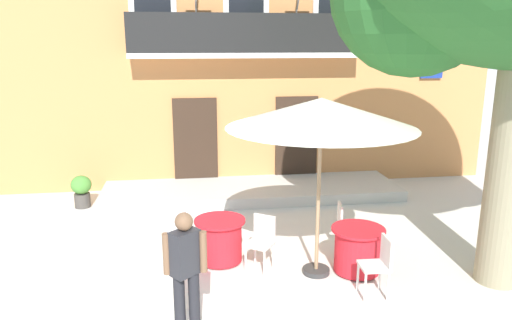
# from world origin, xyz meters

# --- Properties ---
(ground_plane) EXTENTS (120.00, 120.00, 0.00)m
(ground_plane) POSITION_xyz_m (0.00, 0.00, 0.00)
(ground_plane) COLOR silver
(building_facade) EXTENTS (13.00, 5.09, 7.50)m
(building_facade) POSITION_xyz_m (0.75, 6.99, 3.75)
(building_facade) COLOR #CC844C
(building_facade) RESTS_ON ground
(entrance_step_platform) EXTENTS (7.11, 1.92, 0.25)m
(entrance_step_platform) POSITION_xyz_m (0.75, 4.04, 0.12)
(entrance_step_platform) COLOR silver
(entrance_step_platform) RESTS_ON ground
(cafe_table_near_tree) EXTENTS (0.86, 0.86, 0.76)m
(cafe_table_near_tree) POSITION_xyz_m (-0.26, 0.57, 0.39)
(cafe_table_near_tree) COLOR red
(cafe_table_near_tree) RESTS_ON ground
(cafe_chair_near_tree_0) EXTENTS (0.56, 0.56, 0.91)m
(cafe_chair_near_tree_0) POSITION_xyz_m (0.40, 0.20, 0.53)
(cafe_chair_near_tree_0) COLOR silver
(cafe_chair_near_tree_0) RESTS_ON ground
(cafe_chair_near_tree_1) EXTENTS (0.55, 0.55, 0.91)m
(cafe_chair_near_tree_1) POSITION_xyz_m (-0.94, 0.90, 0.53)
(cafe_chair_near_tree_1) COLOR silver
(cafe_chair_near_tree_1) RESTS_ON ground
(cafe_table_middle) EXTENTS (0.86, 0.86, 0.76)m
(cafe_table_middle) POSITION_xyz_m (1.91, -0.13, 0.39)
(cafe_table_middle) COLOR red
(cafe_table_middle) RESTS_ON ground
(cafe_chair_middle_0) EXTENTS (0.46, 0.46, 0.91)m
(cafe_chair_middle_0) POSITION_xyz_m (1.96, 0.62, 0.53)
(cafe_chair_middle_0) COLOR silver
(cafe_chair_middle_0) RESTS_ON ground
(cafe_chair_middle_1) EXTENTS (0.41, 0.41, 0.91)m
(cafe_chair_middle_1) POSITION_xyz_m (1.96, -0.89, 0.53)
(cafe_chair_middle_1) COLOR silver
(cafe_chair_middle_1) RESTS_ON ground
(cafe_umbrella) EXTENTS (2.90, 2.90, 2.85)m
(cafe_umbrella) POSITION_xyz_m (1.25, -0.08, 2.61)
(cafe_umbrella) COLOR #997A56
(cafe_umbrella) RESTS_ON ground
(ground_planter_left) EXTENTS (0.45, 0.45, 0.74)m
(ground_planter_left) POSITION_xyz_m (-3.16, 3.80, 0.41)
(ground_planter_left) COLOR #47423D
(ground_planter_left) RESTS_ON ground
(pedestrian_near_entrance) EXTENTS (0.53, 0.39, 1.71)m
(pedestrian_near_entrance) POSITION_xyz_m (-0.82, -1.61, 0.97)
(pedestrian_near_entrance) COLOR #232328
(pedestrian_near_entrance) RESTS_ON ground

